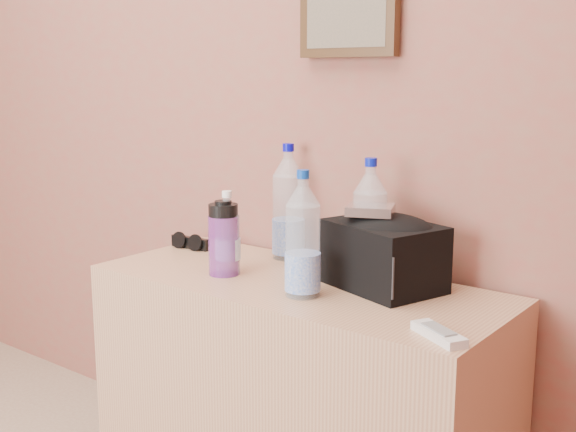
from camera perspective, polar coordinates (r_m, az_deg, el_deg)
The scene contains 11 objects.
picture_frame at distance 2.02m, azimuth 4.79°, elevation 15.95°, with size 0.30×0.03×0.25m, color #382311, non-canonical shape.
dresser at distance 2.02m, azimuth 0.67°, elevation -14.69°, with size 1.12×0.46×0.70m, color tan.
pet_large_b at distance 2.10m, azimuth 0.03°, elevation 0.63°, with size 0.09×0.09×0.34m.
pet_large_c at distance 1.88m, azimuth 6.46°, elevation -0.90°, with size 0.09×0.09×0.32m.
pet_large_d at distance 1.74m, azimuth 1.18°, elevation -1.99°, with size 0.08×0.08×0.31m.
pet_small at distance 1.95m, azimuth -4.79°, elevation -1.74°, with size 0.07×0.07×0.23m.
nalgene_bottle at distance 1.95m, azimuth -5.10°, elevation -1.77°, with size 0.08×0.08×0.20m.
sunglasses at distance 2.27m, azimuth -7.73°, elevation -2.10°, with size 0.14×0.05×0.04m, color black, non-canonical shape.
ac_remote at distance 1.53m, azimuth 11.81°, elevation -9.12°, with size 0.14×0.05×0.02m, color white.
toiletry_bag at distance 1.83m, azimuth 7.57°, elevation -2.78°, with size 0.28×0.20×0.19m, color black, non-canonical shape.
foil_packet at distance 1.81m, azimuth 6.53°, elevation 0.49°, with size 0.11×0.09×0.02m, color white.
Camera 1 is at (1.58, 0.29, 1.23)m, focal length 45.00 mm.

